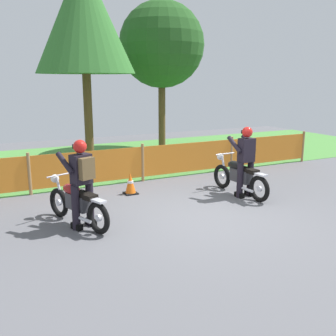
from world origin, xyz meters
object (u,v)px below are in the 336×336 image
motorcycle_lead (77,203)px  traffic_cone (130,184)px  rider_lead (82,179)px  rider_trailing (246,159)px  motorcycle_trailing (239,176)px

motorcycle_lead → traffic_cone: motorcycle_lead is taller
rider_lead → traffic_cone: size_ratio=3.19×
rider_lead → rider_trailing: same height
traffic_cone → rider_trailing: bearing=-30.9°
motorcycle_lead → traffic_cone: bearing=-68.8°
motorcycle_lead → motorcycle_trailing: (4.04, 0.26, 0.01)m
motorcycle_lead → rider_trailing: bearing=-109.6°
motorcycle_trailing → traffic_cone: 2.68m
rider_lead → motorcycle_trailing: bearing=-104.0°
motorcycle_trailing → rider_trailing: 0.50m
motorcycle_lead → rider_lead: rider_lead is taller
motorcycle_trailing → rider_lead: rider_lead is taller
motorcycle_lead → rider_trailing: rider_trailing is taller
motorcycle_lead → motorcycle_trailing: size_ratio=0.93×
rider_lead → traffic_cone: rider_lead is taller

